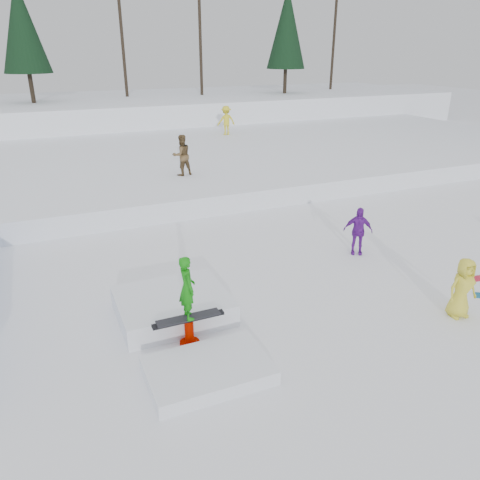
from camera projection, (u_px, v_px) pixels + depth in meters
name	position (u px, v px, depth m)	size (l,w,h in m)	color
ground	(254.00, 313.00, 11.53)	(120.00, 120.00, 0.00)	white
snow_berm	(91.00, 115.00, 36.50)	(60.00, 14.00, 2.40)	white
snow_midrise	(127.00, 162.00, 24.94)	(50.00, 18.00, 0.80)	white
treeline	(170.00, 27.00, 34.94)	(40.24, 4.22, 10.50)	black
walker_olive	(182.00, 155.00, 20.46)	(0.86, 0.67, 1.78)	brown
walker_ygreen	(226.00, 120.00, 30.07)	(1.18, 0.68, 1.82)	yellow
spectator_purple	(358.00, 231.00, 14.57)	(0.89, 0.37, 1.52)	#661995
spectator_yellow	(462.00, 288.00, 11.13)	(0.74, 0.48, 1.51)	gold
jib_rail_feature	(182.00, 319.00, 10.68)	(2.60, 4.40, 2.11)	white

